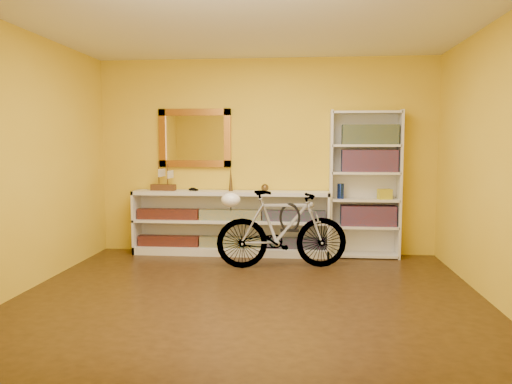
# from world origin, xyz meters

# --- Properties ---
(floor) EXTENTS (4.50, 4.00, 0.01)m
(floor) POSITION_xyz_m (0.00, 0.00, -0.01)
(floor) COLOR black
(floor) RESTS_ON ground
(ceiling) EXTENTS (4.50, 4.00, 0.01)m
(ceiling) POSITION_xyz_m (0.00, 0.00, 2.60)
(ceiling) COLOR silver
(ceiling) RESTS_ON ground
(back_wall) EXTENTS (4.50, 0.01, 2.60)m
(back_wall) POSITION_xyz_m (0.00, 2.00, 1.30)
(back_wall) COLOR gold
(back_wall) RESTS_ON ground
(left_wall) EXTENTS (0.01, 4.00, 2.60)m
(left_wall) POSITION_xyz_m (-2.25, 0.00, 1.30)
(left_wall) COLOR gold
(left_wall) RESTS_ON ground
(right_wall) EXTENTS (0.01, 4.00, 2.60)m
(right_wall) POSITION_xyz_m (2.25, 0.00, 1.30)
(right_wall) COLOR gold
(right_wall) RESTS_ON ground
(gilt_mirror) EXTENTS (0.98, 0.06, 0.78)m
(gilt_mirror) POSITION_xyz_m (-0.95, 1.97, 1.55)
(gilt_mirror) COLOR brown
(gilt_mirror) RESTS_ON back_wall
(wall_socket) EXTENTS (0.09, 0.02, 0.09)m
(wall_socket) POSITION_xyz_m (0.90, 1.99, 0.25)
(wall_socket) COLOR silver
(wall_socket) RESTS_ON back_wall
(console_unit) EXTENTS (2.60, 0.35, 0.85)m
(console_unit) POSITION_xyz_m (-0.45, 1.81, 0.42)
(console_unit) COLOR silver
(console_unit) RESTS_ON floor
(cd_row_lower) EXTENTS (2.50, 0.13, 0.14)m
(cd_row_lower) POSITION_xyz_m (-0.45, 1.79, 0.17)
(cd_row_lower) COLOR black
(cd_row_lower) RESTS_ON console_unit
(cd_row_upper) EXTENTS (2.50, 0.13, 0.14)m
(cd_row_upper) POSITION_xyz_m (-0.45, 1.79, 0.54)
(cd_row_upper) COLOR #1B567C
(cd_row_upper) RESTS_ON console_unit
(model_ship) EXTENTS (0.34, 0.16, 0.39)m
(model_ship) POSITION_xyz_m (-1.35, 1.81, 1.05)
(model_ship) COLOR #422512
(model_ship) RESTS_ON console_unit
(toy_car) EXTENTS (0.00, 0.00, 0.00)m
(toy_car) POSITION_xyz_m (-0.94, 1.81, 0.85)
(toy_car) COLOR black
(toy_car) RESTS_ON console_unit
(bronze_ornament) EXTENTS (0.06, 0.06, 0.33)m
(bronze_ornament) POSITION_xyz_m (-0.44, 1.81, 1.01)
(bronze_ornament) COLOR #4F3A1B
(bronze_ornament) RESTS_ON console_unit
(decorative_orb) EXTENTS (0.10, 0.10, 0.10)m
(decorative_orb) POSITION_xyz_m (0.01, 1.81, 0.90)
(decorative_orb) COLOR #4F3A1B
(decorative_orb) RESTS_ON console_unit
(bookcase) EXTENTS (0.90, 0.30, 1.90)m
(bookcase) POSITION_xyz_m (1.30, 1.84, 0.95)
(bookcase) COLOR silver
(bookcase) RESTS_ON floor
(book_row_a) EXTENTS (0.70, 0.22, 0.26)m
(book_row_a) POSITION_xyz_m (1.35, 1.84, 0.55)
(book_row_a) COLOR maroon
(book_row_a) RESTS_ON bookcase
(book_row_b) EXTENTS (0.70, 0.22, 0.28)m
(book_row_b) POSITION_xyz_m (1.35, 1.84, 1.25)
(book_row_b) COLOR maroon
(book_row_b) RESTS_ON bookcase
(book_row_c) EXTENTS (0.70, 0.22, 0.25)m
(book_row_c) POSITION_xyz_m (1.35, 1.84, 1.59)
(book_row_c) COLOR navy
(book_row_c) RESTS_ON bookcase
(travel_mug) EXTENTS (0.09, 0.09, 0.20)m
(travel_mug) POSITION_xyz_m (0.99, 1.82, 0.86)
(travel_mug) COLOR navy
(travel_mug) RESTS_ON bookcase
(red_tin) EXTENTS (0.16, 0.16, 0.18)m
(red_tin) POSITION_xyz_m (1.10, 1.87, 1.55)
(red_tin) COLOR maroon
(red_tin) RESTS_ON bookcase
(yellow_bag) EXTENTS (0.19, 0.15, 0.13)m
(yellow_bag) POSITION_xyz_m (1.55, 1.80, 0.83)
(yellow_bag) COLOR gold
(yellow_bag) RESTS_ON bookcase
(bicycle) EXTENTS (0.64, 1.62, 0.93)m
(bicycle) POSITION_xyz_m (0.27, 1.16, 0.46)
(bicycle) COLOR silver
(bicycle) RESTS_ON floor
(helmet) EXTENTS (0.23, 0.22, 0.17)m
(helmet) POSITION_xyz_m (-0.33, 1.07, 0.82)
(helmet) COLOR white
(helmet) RESTS_ON bicycle
(u_lock) EXTENTS (0.25, 0.03, 0.25)m
(u_lock) POSITION_xyz_m (0.36, 1.18, 0.60)
(u_lock) COLOR black
(u_lock) RESTS_ON bicycle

